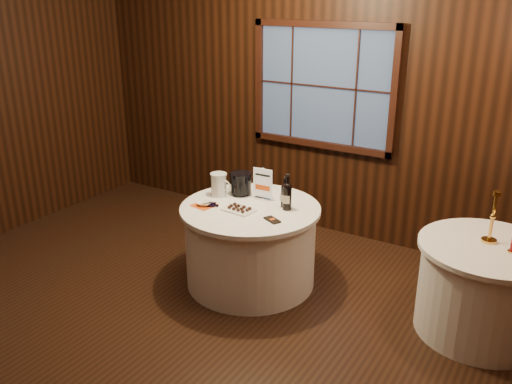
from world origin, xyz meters
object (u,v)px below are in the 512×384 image
Objects in this scene: port_bottle_left at (285,194)px; grape_bunch at (211,205)px; port_bottle_right at (287,194)px; cracker_bowl at (204,203)px; chocolate_box at (272,220)px; side_table at (483,289)px; ice_bucket at (241,183)px; brass_candlestick at (492,224)px; glass_pitcher at (219,185)px; main_table at (250,245)px; sign_stand at (263,189)px; chocolate_plate at (239,209)px.

port_bottle_left is 1.63× the size of grape_bunch.
cracker_bowl is at bearing -172.77° from port_bottle_right.
side_table is at bearing 41.88° from chocolate_box.
ice_bucket is at bearing 82.89° from grape_bunch.
brass_candlestick is (2.35, 0.56, 0.13)m from cracker_bowl.
port_bottle_right is at bearing 2.32° from glass_pitcher.
brass_candlestick is at bearing 10.55° from main_table.
sign_stand is 1.98× the size of chocolate_box.
ice_bucket is 0.69m from chocolate_box.
ice_bucket is 1.36× the size of chocolate_box.
port_bottle_left is 0.51m from ice_bucket.
ice_bucket is at bearing 72.06° from cracker_bowl.
glass_pitcher is (-0.16, -0.14, -0.00)m from ice_bucket.
port_bottle_right reaches higher than chocolate_plate.
glass_pitcher is (-0.40, 0.08, 0.50)m from main_table.
chocolate_box is 0.70m from cracker_bowl.
brass_candlestick reaches higher than port_bottle_right.
main_table is at bearing -176.34° from port_bottle_right.
sign_stand reaches higher than chocolate_plate.
grape_bunch is (-0.62, -0.03, 0.01)m from chocolate_box.
chocolate_box reaches higher than side_table.
cracker_bowl is at bearing -168.26° from side_table.
port_bottle_right is 0.32m from chocolate_box.
brass_candlestick reaches higher than glass_pitcher.
grape_bunch is (-0.29, -0.41, -0.09)m from sign_stand.
sign_stand is at bearing -175.68° from brass_candlestick.
ice_bucket is 2.22m from brass_candlestick.
sign_stand is 0.37m from chocolate_plate.
cracker_bowl reaches higher than chocolate_box.
grape_bunch is at bearing -167.15° from chocolate_plate.
main_table is 0.64m from glass_pitcher.
main_table is 2.02m from side_table.
ice_bucket reaches higher than grape_bunch.
brass_candlestick reaches higher than port_bottle_left.
sign_stand is 1.46× the size of ice_bucket.
glass_pitcher reaches higher than grape_bunch.
main_table is 0.58m from cracker_bowl.
port_bottle_right is at bearing -173.91° from side_table.
ice_bucket is at bearing -177.81° from side_table.
sign_stand is 0.75× the size of brass_candlestick.
port_bottle_right reaches higher than grape_bunch.
main_table is at bearing 76.06° from chocolate_plate.
port_bottle_left is at bearing 29.18° from cracker_bowl.
chocolate_box is at bearing 2.09° from cracker_bowl.
sign_stand is at bearing -177.67° from side_table.
sign_stand is at bearing 0.99° from ice_bucket.
chocolate_plate reaches higher than side_table.
port_bottle_left is 1.26× the size of glass_pitcher.
sign_stand reaches higher than cracker_bowl.
chocolate_box is 0.71× the size of glass_pitcher.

